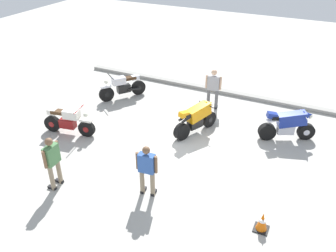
{
  "coord_description": "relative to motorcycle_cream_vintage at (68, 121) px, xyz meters",
  "views": [
    {
      "loc": [
        3.74,
        -9.18,
        6.64
      ],
      "look_at": [
        -0.58,
        -0.19,
        0.75
      ],
      "focal_mm": 37.5,
      "sensor_mm": 36.0,
      "label": 1
    }
  ],
  "objects": [
    {
      "name": "person_in_gray_shirt",
      "position": [
        3.93,
        4.06,
        0.46
      ],
      "size": [
        0.65,
        0.36,
        1.66
      ],
      "rotation": [
        0.0,
        0.0,
        1.72
      ],
      "color": "#59595B",
      "rests_on": "ground"
    },
    {
      "name": "motorcycle_blue_sportbike",
      "position": [
        7.05,
        2.96,
        0.11
      ],
      "size": [
        1.84,
        1.06,
        1.14
      ],
      "rotation": [
        0.0,
        0.0,
        0.45
      ],
      "color": "black",
      "rests_on": "ground"
    },
    {
      "name": "motorcycle_silver_cruiser",
      "position": [
        0.18,
        3.32,
        0.03
      ],
      "size": [
        1.35,
        1.75,
        1.09
      ],
      "rotation": [
        0.0,
        0.0,
        4.07
      ],
      "color": "black",
      "rests_on": "ground"
    },
    {
      "name": "motorcycle_cream_vintage",
      "position": [
        0.0,
        0.0,
        0.0
      ],
      "size": [
        1.95,
        0.7,
        1.07
      ],
      "rotation": [
        0.0,
        0.0,
        0.18
      ],
      "color": "black",
      "rests_on": "ground"
    },
    {
      "name": "motorcycle_orange_sportbike",
      "position": [
        4.05,
        2.01,
        0.11
      ],
      "size": [
        1.03,
        1.86,
        1.14
      ],
      "rotation": [
        0.0,
        0.0,
        1.15
      ],
      "color": "black",
      "rests_on": "ground"
    },
    {
      "name": "curb_edge",
      "position": [
        4.08,
        5.62,
        -0.41
      ],
      "size": [
        14.0,
        0.3,
        0.15
      ],
      "primitive_type": "cube",
      "color": "gray",
      "rests_on": "ground"
    },
    {
      "name": "person_in_blue_shirt",
      "position": [
        4.06,
        -1.63,
        0.4
      ],
      "size": [
        0.63,
        0.34,
        1.58
      ],
      "rotation": [
        0.0,
        0.0,
        1.67
      ],
      "color": "gray",
      "rests_on": "ground"
    },
    {
      "name": "traffic_cone",
      "position": [
        7.22,
        -1.57,
        -0.23
      ],
      "size": [
        0.36,
        0.36,
        0.53
      ],
      "color": "black",
      "rests_on": "ground"
    },
    {
      "name": "person_in_green_shirt",
      "position": [
        1.55,
        -2.47,
        0.43
      ],
      "size": [
        0.32,
        0.64,
        1.63
      ],
      "rotation": [
        0.0,
        0.0,
        3.18
      ],
      "color": "gray",
      "rests_on": "ground"
    },
    {
      "name": "ground_plane",
      "position": [
        4.08,
        1.02,
        -0.49
      ],
      "size": [
        40.0,
        40.0,
        0.0
      ],
      "primitive_type": "plane",
      "color": "#ADAAA3"
    }
  ]
}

